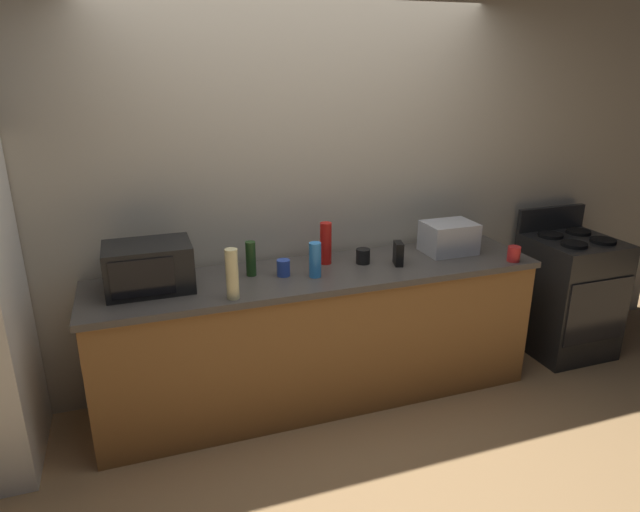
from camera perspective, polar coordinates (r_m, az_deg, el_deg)
name	(u,v)px	position (r m, az deg, el deg)	size (l,w,h in m)	color
ground_plane	(341,430)	(3.55, 2.23, -17.50)	(8.00, 8.00, 0.00)	#A87F51
back_wall	(300,187)	(3.70, -2.11, 7.12)	(6.40, 0.10, 2.70)	#B2A893
counter_run	(320,335)	(3.63, 0.00, -8.20)	(2.84, 0.64, 0.90)	brown
stove_range	(567,294)	(4.63, 24.14, -3.62)	(0.60, 0.61, 1.08)	black
microwave	(149,267)	(3.28, -17.25, -1.08)	(0.48, 0.35, 0.27)	black
toaster_oven	(449,237)	(3.87, 13.13, 1.87)	(0.34, 0.26, 0.21)	#B7BABF
cordless_phone	(398,254)	(3.57, 8.08, 0.26)	(0.05, 0.11, 0.15)	black
bottle_spray_cleaner	(315,260)	(3.33, -0.51, -0.39)	(0.07, 0.07, 0.22)	#338CE5
bottle_wine	(251,259)	(3.37, -7.14, -0.27)	(0.06, 0.06, 0.21)	#1E3F19
bottle_hot_sauce	(326,243)	(3.54, 0.60, 1.32)	(0.07, 0.07, 0.27)	red
bottle_hand_soap	(232,274)	(3.04, -9.05, -1.84)	(0.07, 0.07, 0.29)	beige
mug_black	(363,256)	(3.58, 4.46, -0.02)	(0.09, 0.09, 0.10)	black
mug_blue	(283,268)	(3.37, -3.79, -1.22)	(0.08, 0.08, 0.10)	#2D4CB2
mug_red	(514,254)	(3.83, 19.35, 0.22)	(0.08, 0.08, 0.10)	red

